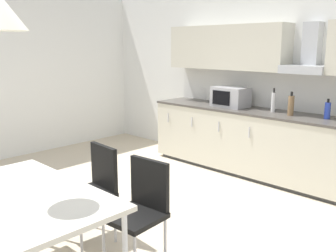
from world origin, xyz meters
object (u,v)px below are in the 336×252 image
at_px(bottle_white, 273,102).
at_px(dining_table, 17,202).
at_px(pendant_lamp, 0,12).
at_px(chair_far_right, 141,203).
at_px(chair_far_left, 95,184).
at_px(microwave, 230,97).
at_px(bottle_brown, 291,105).
at_px(bottle_blue, 327,110).

xyz_separation_m(bottle_white, dining_table, (-0.00, -3.44, -0.32)).
relative_size(bottle_white, pendant_lamp, 0.98).
distance_m(bottle_white, chair_far_right, 2.66).
bearing_deg(chair_far_right, chair_far_left, 180.00).
bearing_deg(dining_table, chair_far_left, 110.26).
bearing_deg(microwave, chair_far_right, -69.47).
relative_size(bottle_brown, dining_table, 0.21).
xyz_separation_m(bottle_blue, pendant_lamp, (-0.69, -3.46, 0.95)).
xyz_separation_m(bottle_white, chair_far_left, (-0.31, -2.60, -0.50)).
relative_size(bottle_brown, chair_far_left, 0.34).
distance_m(bottle_brown, chair_far_right, 2.57).
distance_m(bottle_blue, dining_table, 3.54).
bearing_deg(chair_far_right, dining_table, -110.24).
bearing_deg(bottle_white, chair_far_left, -96.82).
relative_size(bottle_blue, chair_far_right, 0.28).
height_order(microwave, chair_far_right, microwave).
xyz_separation_m(bottle_blue, chair_far_left, (-1.00, -2.62, -0.47)).
bearing_deg(bottle_blue, chair_far_right, -98.34).
height_order(microwave, bottle_brown, bottle_brown).
distance_m(dining_table, pendant_lamp, 1.23).
bearing_deg(bottle_brown, bottle_white, 165.24).
xyz_separation_m(bottle_white, bottle_brown, (0.28, -0.07, -0.01)).
height_order(microwave, pendant_lamp, pendant_lamp).
bearing_deg(chair_far_right, bottle_white, 96.79).
bearing_deg(bottle_blue, bottle_white, -178.28).
relative_size(chair_far_right, chair_far_left, 1.00).
xyz_separation_m(bottle_white, pendant_lamp, (-0.00, -3.44, 0.92)).
height_order(bottle_white, pendant_lamp, pendant_lamp).
bearing_deg(microwave, dining_table, -79.17).
bearing_deg(dining_table, bottle_brown, 85.25).
height_order(bottle_blue, chair_far_left, bottle_blue).
height_order(bottle_brown, dining_table, bottle_brown).
bearing_deg(bottle_brown, dining_table, -94.75).
distance_m(bottle_brown, chair_far_left, 2.64).
height_order(microwave, bottle_white, bottle_white).
height_order(dining_table, pendant_lamp, pendant_lamp).
distance_m(microwave, pendant_lamp, 3.59).
bearing_deg(microwave, pendant_lamp, -79.17).
height_order(chair_far_right, pendant_lamp, pendant_lamp).
bearing_deg(dining_table, chair_far_right, 69.76).
relative_size(microwave, bottle_brown, 1.61).
relative_size(dining_table, chair_far_left, 1.62).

